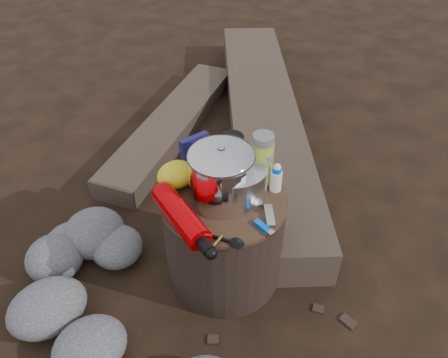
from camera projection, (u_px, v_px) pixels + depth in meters
ground at (224, 271)px, 1.77m from camera, size 60.00×60.00×0.00m
stump at (224, 238)px, 1.65m from camera, size 0.43×0.43×0.40m
rock_ring at (118, 299)px, 1.56m from camera, size 0.46×1.00×0.20m
log_main at (263, 119)px, 2.45m from camera, size 1.43×1.94×0.18m
log_small at (172, 124)px, 2.47m from camera, size 1.17×0.89×0.10m
foil_windscreen at (234, 181)px, 1.48m from camera, size 0.22×0.22×0.13m
camping_pot at (221, 174)px, 1.45m from camera, size 0.21×0.21×0.21m
fuel_bottle at (181, 216)px, 1.40m from camera, size 0.09×0.33×0.08m
thermos at (262, 159)px, 1.53m from camera, size 0.08×0.08×0.19m
travel_mug at (231, 151)px, 1.61m from camera, size 0.08×0.08×0.12m
stuff_sack at (176, 175)px, 1.54m from camera, size 0.13×0.11×0.09m
food_pouch at (196, 154)px, 1.59m from camera, size 0.11×0.03×0.14m
lighter at (262, 226)px, 1.41m from camera, size 0.03×0.08×0.01m
multitool at (269, 216)px, 1.44m from camera, size 0.07×0.10×0.01m
spork at (215, 237)px, 1.38m from camera, size 0.11×0.15×0.01m
squeeze_bottle at (276, 178)px, 1.52m from camera, size 0.04×0.04×0.10m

